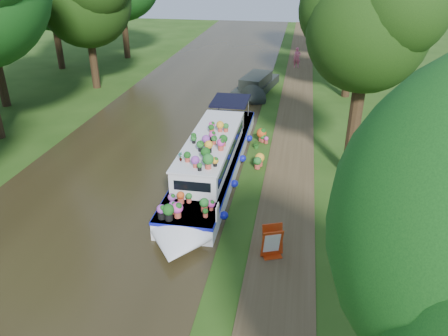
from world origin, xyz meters
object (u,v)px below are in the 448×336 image
plant_boat (211,159)px  pedestrian_pink (297,58)px  sandwich_board (272,243)px  second_boat (256,85)px

plant_boat → pedestrian_pink: (3.16, 21.24, 0.03)m
pedestrian_pink → sandwich_board: bearing=-96.7°
plant_boat → sandwich_board: (3.11, -5.25, -0.33)m
second_boat → sandwich_board: 18.75m
second_boat → pedestrian_pink: size_ratio=4.00×
sandwich_board → second_boat: bearing=76.6°
plant_boat → pedestrian_pink: bearing=81.5°
second_boat → pedestrian_pink: (2.66, 7.92, 0.37)m
plant_boat → sandwich_board: plant_boat is taller
plant_boat → second_boat: 13.33m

